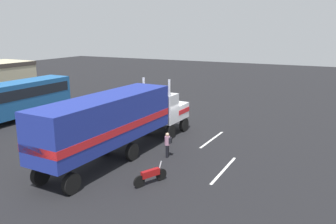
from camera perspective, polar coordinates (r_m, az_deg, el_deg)
ground_plane at (r=27.14m, az=0.04°, el=-3.70°), size 120.00×120.00×0.00m
lane_stripe_near at (r=26.11m, az=7.26°, el=-4.50°), size 4.40×0.32×0.01m
lane_stripe_mid at (r=20.78m, az=9.18°, el=-9.40°), size 4.40×0.20×0.01m
semi_truck at (r=22.04m, az=-8.24°, el=-1.10°), size 14.27×3.19×4.50m
person_bystander at (r=22.17m, az=-0.07°, el=-5.27°), size 0.35×0.47×1.63m
parked_bus at (r=33.87m, az=-23.74°, el=2.22°), size 11.03×2.71×3.40m
motorcycle at (r=18.67m, az=-2.88°, el=-10.37°), size 1.96×0.96×1.12m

